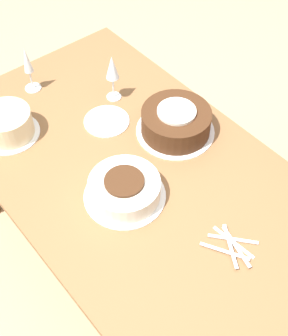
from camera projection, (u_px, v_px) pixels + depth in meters
ground_plane at (144, 270)px, 2.32m from camera, size 12.00×12.00×0.00m
dining_table at (144, 192)px, 1.83m from camera, size 1.75×0.95×0.74m
cake_center_white at (125, 189)px, 1.66m from camera, size 0.30×0.30×0.09m
cake_front_chocolate at (176, 122)px, 1.86m from camera, size 0.32×0.32×0.12m
cake_back_decorated at (7, 124)px, 1.85m from camera, size 0.24×0.24×0.11m
wine_glass_near at (112, 69)px, 1.92m from camera, size 0.06×0.06×0.22m
wine_glass_far at (28, 64)px, 1.97m from camera, size 0.07×0.07×0.22m
dessert_plate_right at (107, 121)px, 1.94m from camera, size 0.19×0.19×0.01m
fork_pile at (232, 245)px, 1.56m from camera, size 0.19×0.16×0.01m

